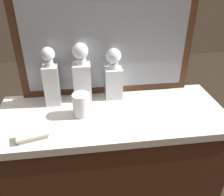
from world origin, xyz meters
name	(u,v)px	position (x,y,z in m)	size (l,w,h in m)	color
dresser	(112,173)	(0.00, 0.00, 0.42)	(1.11, 0.46, 0.84)	#472816
dresser_mirror	(106,31)	(0.00, 0.21, 1.18)	(0.90, 0.03, 0.68)	#472816
crystal_decanter_left	(82,77)	(-0.13, 0.16, 0.96)	(0.09, 0.09, 0.30)	white
crystal_decanter_right	(113,78)	(0.03, 0.16, 0.94)	(0.09, 0.09, 0.27)	white
crystal_decanter_rear	(52,82)	(-0.28, 0.13, 0.95)	(0.07, 0.07, 0.30)	white
crystal_tumbler_right	(81,106)	(-0.14, 0.00, 0.89)	(0.08, 0.08, 0.11)	white
silver_brush_rear	(33,136)	(-0.35, -0.15, 0.85)	(0.14, 0.09, 0.02)	#B7A88C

